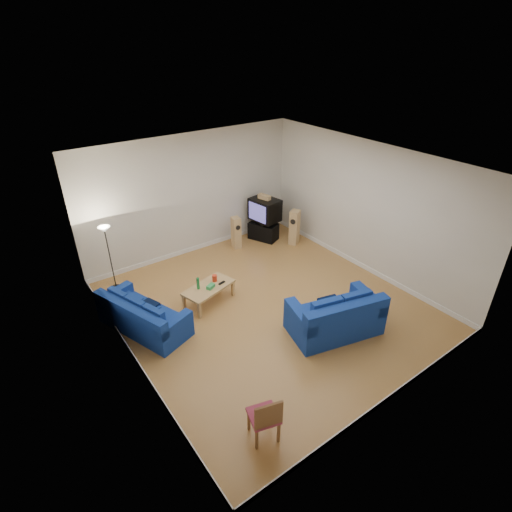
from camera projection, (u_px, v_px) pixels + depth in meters
room at (268, 245)px, 8.09m from camera, size 6.01×6.51×3.21m
sofa_three_seat at (142, 318)px, 8.05m from camera, size 1.43×2.11×0.75m
sofa_loveseat at (336, 319)px, 7.94m from camera, size 1.97×1.40×0.89m
coffee_table at (209, 289)px, 8.81m from camera, size 1.27×0.87×0.42m
bottle at (198, 283)px, 8.64m from camera, size 0.07×0.07×0.28m
tissue_box at (211, 286)px, 8.72m from camera, size 0.22×0.18×0.08m
red_canister at (215, 278)px, 8.94m from camera, size 0.13×0.13×0.15m
remote at (222, 283)px, 8.89m from camera, size 0.18×0.09×0.02m
tv_stand at (263, 231)px, 11.59m from camera, size 0.74×0.92×0.49m
av_receiver at (263, 222)px, 11.45m from camera, size 0.34×0.42×0.10m
television at (265, 210)px, 11.30m from camera, size 0.72×0.89×0.63m
centre_speaker at (264, 197)px, 11.13m from camera, size 0.24×0.39×0.13m
speaker_left at (236, 233)px, 11.04m from camera, size 0.25×0.31×0.90m
speaker_right at (294, 227)px, 11.22m from camera, size 0.37×0.35×1.00m
floor_lamp at (106, 238)px, 8.85m from camera, size 0.27×0.27×1.60m
dining_chair at (265, 417)px, 5.75m from camera, size 0.52×0.52×0.88m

